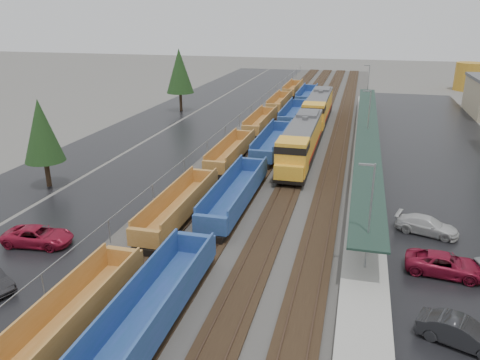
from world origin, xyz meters
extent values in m
cube|color=#302D2B|center=(0.00, 60.00, 0.04)|extent=(20.00, 160.00, 0.08)
cube|color=black|center=(-6.00, 60.00, 0.15)|extent=(2.60, 160.00, 0.15)
cube|color=#473326|center=(-6.72, 60.00, 0.27)|extent=(0.08, 160.00, 0.07)
cube|color=#473326|center=(-5.28, 60.00, 0.27)|extent=(0.08, 160.00, 0.07)
cube|color=black|center=(-2.00, 60.00, 0.15)|extent=(2.60, 160.00, 0.15)
cube|color=#473326|center=(-2.72, 60.00, 0.27)|extent=(0.08, 160.00, 0.07)
cube|color=#473326|center=(-1.28, 60.00, 0.27)|extent=(0.08, 160.00, 0.07)
cube|color=black|center=(2.00, 60.00, 0.15)|extent=(2.60, 160.00, 0.15)
cube|color=#473326|center=(1.28, 60.00, 0.27)|extent=(0.08, 160.00, 0.07)
cube|color=#473326|center=(2.72, 60.00, 0.27)|extent=(0.08, 160.00, 0.07)
cube|color=black|center=(6.00, 60.00, 0.15)|extent=(2.60, 160.00, 0.15)
cube|color=#473326|center=(5.28, 60.00, 0.27)|extent=(0.08, 160.00, 0.07)
cube|color=#473326|center=(6.72, 60.00, 0.27)|extent=(0.08, 160.00, 0.07)
cube|color=black|center=(-15.00, 60.00, 0.01)|extent=(10.00, 160.00, 0.02)
cube|color=black|center=(-25.00, 60.00, 0.01)|extent=(9.00, 160.00, 0.02)
cube|color=black|center=(19.00, 50.00, 0.01)|extent=(16.00, 100.00, 0.02)
cube|color=#9E9B93|center=(9.50, 50.00, 0.35)|extent=(3.00, 80.00, 0.70)
cylinder|color=gray|center=(9.50, 25.00, 1.90)|extent=(0.16, 0.16, 2.40)
cylinder|color=gray|center=(9.50, 40.00, 1.90)|extent=(0.16, 0.16, 2.40)
cylinder|color=gray|center=(9.50, 55.00, 1.90)|extent=(0.16, 0.16, 2.40)
cylinder|color=gray|center=(9.50, 70.00, 1.90)|extent=(0.16, 0.16, 2.40)
cylinder|color=gray|center=(9.50, 85.00, 1.90)|extent=(0.16, 0.16, 2.40)
cube|color=#1B3127|center=(9.50, 50.00, 3.20)|extent=(2.60, 65.00, 0.15)
cylinder|color=gray|center=(9.50, 20.00, 4.00)|extent=(0.12, 0.12, 8.00)
cube|color=gray|center=(9.00, 20.00, 7.90)|extent=(1.00, 0.15, 0.12)
cylinder|color=gray|center=(9.50, 50.00, 4.00)|extent=(0.12, 0.12, 8.00)
cube|color=gray|center=(9.00, 50.00, 7.90)|extent=(1.00, 0.15, 0.12)
cylinder|color=gray|center=(9.50, 80.00, 4.00)|extent=(0.12, 0.12, 8.00)
cube|color=gray|center=(9.00, 80.00, 7.90)|extent=(1.00, 0.15, 0.12)
cylinder|color=gray|center=(-9.50, 12.00, 1.00)|extent=(0.08, 0.08, 2.00)
cylinder|color=gray|center=(-9.50, 20.00, 1.00)|extent=(0.08, 0.08, 2.00)
cylinder|color=gray|center=(-9.50, 28.00, 1.00)|extent=(0.08, 0.08, 2.00)
cylinder|color=gray|center=(-9.50, 36.00, 1.00)|extent=(0.08, 0.08, 2.00)
cylinder|color=gray|center=(-9.50, 44.00, 1.00)|extent=(0.08, 0.08, 2.00)
cylinder|color=gray|center=(-9.50, 52.00, 1.00)|extent=(0.08, 0.08, 2.00)
cylinder|color=gray|center=(-9.50, 60.00, 1.00)|extent=(0.08, 0.08, 2.00)
cylinder|color=gray|center=(-9.50, 68.00, 1.00)|extent=(0.08, 0.08, 2.00)
cylinder|color=gray|center=(-9.50, 76.00, 1.00)|extent=(0.08, 0.08, 2.00)
cylinder|color=gray|center=(-9.50, 84.00, 1.00)|extent=(0.08, 0.08, 2.00)
cylinder|color=gray|center=(-9.50, 92.00, 1.00)|extent=(0.08, 0.08, 2.00)
cylinder|color=gray|center=(-9.50, 100.00, 1.00)|extent=(0.08, 0.08, 2.00)
cylinder|color=gray|center=(-9.50, 108.00, 1.00)|extent=(0.08, 0.08, 2.00)
cylinder|color=gray|center=(-9.50, 116.00, 1.00)|extent=(0.08, 0.08, 2.00)
cylinder|color=gray|center=(-9.50, 124.00, 1.00)|extent=(0.08, 0.08, 2.00)
cylinder|color=gray|center=(-9.50, 132.00, 1.00)|extent=(0.08, 0.08, 2.00)
cube|color=gray|center=(-9.50, 60.00, 2.00)|extent=(0.05, 160.00, 0.05)
ellipsoid|color=#4D5945|center=(-30.00, 200.00, 0.00)|extent=(154.00, 110.00, 19.80)
ellipsoid|color=#4D5945|center=(40.00, 210.00, 0.00)|extent=(196.00, 140.00, 25.20)
cylinder|color=#332316|center=(-22.00, 30.00, 1.35)|extent=(0.50, 0.50, 2.70)
cone|color=black|center=(-22.00, 30.00, 5.85)|extent=(3.96, 3.96, 6.30)
cylinder|color=#332316|center=(-23.00, 70.00, 1.65)|extent=(0.50, 0.50, 3.30)
cone|color=black|center=(-23.00, 70.00, 7.15)|extent=(4.84, 4.84, 7.70)
cube|color=black|center=(2.00, 45.23, 0.88)|extent=(3.15, 21.03, 0.42)
cube|color=orange|center=(2.00, 46.28, 2.67)|extent=(2.94, 16.82, 3.15)
cube|color=orange|center=(2.00, 37.03, 2.88)|extent=(3.15, 3.36, 3.58)
cube|color=black|center=(2.00, 37.03, 3.93)|extent=(3.21, 3.42, 0.74)
cube|color=orange|center=(2.00, 35.14, 1.82)|extent=(2.94, 1.05, 1.47)
cube|color=#59595B|center=(2.00, 46.28, 4.35)|extent=(3.00, 16.82, 0.37)
cube|color=maroon|center=(0.51, 46.28, 1.40)|extent=(0.04, 16.82, 0.37)
cube|color=maroon|center=(3.49, 46.28, 1.40)|extent=(0.04, 16.82, 0.37)
cube|color=black|center=(2.00, 45.23, 0.46)|extent=(2.31, 6.31, 0.63)
cube|color=black|center=(2.00, 37.87, 0.56)|extent=(2.52, 4.21, 0.53)
cube|color=black|center=(2.00, 52.59, 0.56)|extent=(2.52, 4.21, 0.53)
cylinder|color=#59595B|center=(2.00, 47.34, 4.66)|extent=(0.74, 0.74, 0.53)
cube|color=#59595B|center=(2.00, 50.49, 4.61)|extent=(2.52, 4.21, 0.53)
cube|color=black|center=(2.00, 66.23, 0.88)|extent=(3.15, 21.03, 0.42)
cube|color=orange|center=(2.00, 67.28, 2.67)|extent=(2.94, 16.82, 3.15)
cube|color=orange|center=(2.00, 58.03, 2.88)|extent=(3.15, 3.36, 3.58)
cube|color=black|center=(2.00, 58.03, 3.93)|extent=(3.21, 3.42, 0.74)
cube|color=orange|center=(2.00, 56.14, 1.82)|extent=(2.94, 1.05, 1.47)
cube|color=#59595B|center=(2.00, 67.28, 4.35)|extent=(3.00, 16.82, 0.37)
cube|color=maroon|center=(0.51, 67.28, 1.40)|extent=(0.04, 16.82, 0.37)
cube|color=maroon|center=(3.49, 67.28, 1.40)|extent=(0.04, 16.82, 0.37)
cube|color=black|center=(2.00, 66.23, 0.46)|extent=(2.31, 6.31, 0.63)
cube|color=black|center=(2.00, 58.87, 0.56)|extent=(2.52, 4.21, 0.53)
cube|color=black|center=(2.00, 73.59, 0.56)|extent=(2.52, 4.21, 0.53)
cylinder|color=#59595B|center=(2.00, 68.34, 4.66)|extent=(0.74, 0.74, 0.53)
cube|color=#59595B|center=(2.00, 71.49, 4.61)|extent=(2.52, 4.21, 0.53)
cube|color=#A76F2E|center=(-6.00, 8.87, 0.83)|extent=(2.52, 13.47, 0.24)
cube|color=#A76F2E|center=(-7.21, 8.87, 1.71)|extent=(0.15, 13.47, 1.75)
cube|color=#A76F2E|center=(-4.79, 8.87, 1.71)|extent=(0.15, 13.47, 1.75)
cube|color=#A76F2E|center=(-6.00, 15.80, 1.51)|extent=(2.52, 0.49, 1.36)
cube|color=black|center=(-6.00, 15.12, 0.54)|extent=(1.94, 2.14, 0.49)
cube|color=#A76F2E|center=(-6.00, 25.73, 0.83)|extent=(2.52, 13.47, 0.24)
cube|color=#A76F2E|center=(-7.21, 25.73, 1.71)|extent=(0.15, 13.47, 1.75)
cube|color=#A76F2E|center=(-4.79, 25.73, 1.71)|extent=(0.15, 13.47, 1.75)
cube|color=#A76F2E|center=(-6.00, 18.81, 1.51)|extent=(2.52, 0.49, 1.36)
cube|color=#A76F2E|center=(-6.00, 32.66, 1.51)|extent=(2.52, 0.49, 1.36)
cube|color=black|center=(-6.00, 19.49, 0.54)|extent=(1.94, 2.14, 0.49)
cube|color=black|center=(-6.00, 31.98, 0.54)|extent=(1.94, 2.14, 0.49)
cube|color=#A76F2E|center=(-6.00, 42.60, 0.83)|extent=(2.52, 13.47, 0.24)
cube|color=#A76F2E|center=(-7.21, 42.60, 1.71)|extent=(0.15, 13.47, 1.75)
cube|color=#A76F2E|center=(-4.79, 42.60, 1.71)|extent=(0.15, 13.47, 1.75)
cube|color=#A76F2E|center=(-6.00, 35.67, 1.51)|extent=(2.52, 0.49, 1.36)
cube|color=#A76F2E|center=(-6.00, 49.53, 1.51)|extent=(2.52, 0.49, 1.36)
cube|color=black|center=(-6.00, 36.35, 0.54)|extent=(1.94, 2.14, 0.49)
cube|color=black|center=(-6.00, 48.85, 0.54)|extent=(1.94, 2.14, 0.49)
cube|color=#A76F2E|center=(-6.00, 59.47, 0.83)|extent=(2.52, 13.47, 0.24)
cube|color=#A76F2E|center=(-7.21, 59.47, 1.71)|extent=(0.15, 13.47, 1.75)
cube|color=#A76F2E|center=(-4.79, 59.47, 1.71)|extent=(0.15, 13.47, 1.75)
cube|color=#A76F2E|center=(-6.00, 52.54, 1.51)|extent=(2.52, 0.49, 1.36)
cube|color=#A76F2E|center=(-6.00, 66.40, 1.51)|extent=(2.52, 0.49, 1.36)
cube|color=black|center=(-6.00, 53.22, 0.54)|extent=(1.94, 2.14, 0.49)
cube|color=black|center=(-6.00, 65.72, 0.54)|extent=(1.94, 2.14, 0.49)
cube|color=#A76F2E|center=(-6.00, 76.34, 0.83)|extent=(2.52, 13.47, 0.24)
cube|color=#A76F2E|center=(-7.21, 76.34, 1.71)|extent=(0.15, 13.47, 1.75)
cube|color=#A76F2E|center=(-4.79, 76.34, 1.71)|extent=(0.15, 13.47, 1.75)
cube|color=#A76F2E|center=(-6.00, 69.41, 1.51)|extent=(2.52, 0.49, 1.36)
cube|color=#A76F2E|center=(-6.00, 83.26, 1.51)|extent=(2.52, 0.49, 1.36)
cube|color=black|center=(-6.00, 70.09, 0.54)|extent=(1.94, 2.14, 0.49)
cube|color=black|center=(-6.00, 82.59, 0.54)|extent=(1.94, 2.14, 0.49)
cube|color=#A76F2E|center=(-6.00, 93.20, 0.83)|extent=(2.52, 13.47, 0.24)
cube|color=#A76F2E|center=(-7.21, 93.20, 1.71)|extent=(0.15, 13.47, 1.75)
cube|color=#A76F2E|center=(-4.79, 93.20, 1.71)|extent=(0.15, 13.47, 1.75)
cube|color=#A76F2E|center=(-6.00, 86.27, 1.51)|extent=(2.52, 0.49, 1.36)
cube|color=#A76F2E|center=(-6.00, 100.13, 1.51)|extent=(2.52, 0.49, 1.36)
cube|color=black|center=(-6.00, 86.95, 0.54)|extent=(1.94, 2.14, 0.49)
cube|color=black|center=(-6.00, 99.45, 0.54)|extent=(1.94, 2.14, 0.49)
cube|color=navy|center=(-2.00, 11.08, 0.88)|extent=(2.73, 14.77, 0.26)
cube|color=navy|center=(-3.31, 11.08, 1.82)|extent=(0.16, 14.77, 1.89)
cube|color=navy|center=(-0.69, 11.08, 1.82)|extent=(0.16, 14.77, 1.89)
cube|color=navy|center=(-2.00, 18.67, 1.61)|extent=(2.73, 0.52, 1.47)
cube|color=black|center=(-2.00, 17.94, 0.56)|extent=(2.10, 2.31, 0.52)
cube|color=navy|center=(-2.00, 29.52, 0.88)|extent=(2.73, 14.77, 0.26)
cube|color=navy|center=(-3.31, 29.52, 1.82)|extent=(0.16, 14.77, 1.89)
cube|color=navy|center=(-0.69, 29.52, 1.82)|extent=(0.16, 14.77, 1.89)
cube|color=navy|center=(-2.00, 21.93, 1.61)|extent=(2.73, 0.52, 1.47)
cube|color=navy|center=(-2.00, 37.12, 1.61)|extent=(2.73, 0.52, 1.47)
cube|color=black|center=(-2.00, 22.66, 0.56)|extent=(2.10, 2.31, 0.52)
cube|color=black|center=(-2.00, 36.38, 0.56)|extent=(2.10, 2.31, 0.52)
cube|color=navy|center=(-2.00, 47.97, 0.88)|extent=(2.73, 14.77, 0.26)
cube|color=navy|center=(-3.31, 47.97, 1.82)|extent=(0.16, 14.77, 1.89)
cube|color=navy|center=(-0.69, 47.97, 1.82)|extent=(0.16, 14.77, 1.89)
cube|color=navy|center=(-2.00, 40.37, 1.61)|extent=(2.73, 0.52, 1.47)
cube|color=navy|center=(-2.00, 55.56, 1.61)|extent=(2.73, 0.52, 1.47)
cube|color=black|center=(-2.00, 41.11, 0.56)|extent=(2.10, 2.31, 0.52)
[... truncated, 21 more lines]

